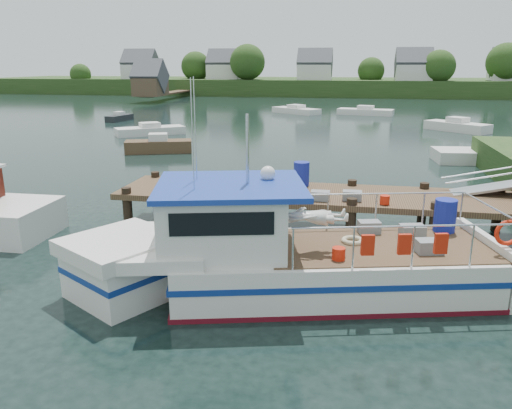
% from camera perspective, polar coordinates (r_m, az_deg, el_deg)
% --- Properties ---
extents(ground_plane, '(160.00, 160.00, 0.00)m').
position_cam_1_polar(ground_plane, '(17.55, 4.13, -2.94)').
color(ground_plane, black).
extents(far_shore, '(140.00, 42.55, 9.22)m').
position_cam_1_polar(far_shore, '(98.97, 9.90, 13.49)').
color(far_shore, '#2B451C').
rests_on(far_shore, ground).
extents(dock, '(16.60, 3.00, 4.78)m').
position_cam_1_polar(dock, '(17.51, 25.99, 3.04)').
color(dock, '#4E3825').
rests_on(dock, ground).
extents(lobster_boat, '(11.13, 5.44, 5.36)m').
position_cam_1_polar(lobster_boat, '(12.59, 2.52, -5.89)').
color(lobster_boat, silver).
rests_on(lobster_boat, ground).
extents(moored_rowboat, '(4.52, 2.76, 1.25)m').
position_cam_1_polar(moored_rowboat, '(33.62, -11.07, 6.65)').
color(moored_rowboat, '#4E3825').
rests_on(moored_rowboat, ground).
extents(moored_far, '(6.50, 3.32, 1.05)m').
position_cam_1_polar(moored_far, '(59.36, 12.39, 10.35)').
color(moored_far, silver).
rests_on(moored_far, ground).
extents(moored_a, '(5.55, 4.74, 1.01)m').
position_cam_1_polar(moored_a, '(42.30, -12.01, 8.30)').
color(moored_a, silver).
rests_on(moored_a, ground).
extents(moored_b, '(5.28, 5.14, 1.22)m').
position_cam_1_polar(moored_b, '(46.98, 22.00, 8.32)').
color(moored_b, silver).
rests_on(moored_b, ground).
extents(moored_c, '(7.47, 3.17, 1.15)m').
position_cam_1_polar(moored_c, '(32.85, 25.93, 5.08)').
color(moored_c, silver).
rests_on(moored_c, ground).
extents(moored_d, '(6.11, 5.37, 1.04)m').
position_cam_1_polar(moored_d, '(59.80, 4.61, 10.69)').
color(moored_d, silver).
rests_on(moored_d, ground).
extents(moored_e, '(1.71, 3.55, 0.94)m').
position_cam_1_polar(moored_e, '(53.69, -15.34, 9.58)').
color(moored_e, black).
rests_on(moored_e, ground).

